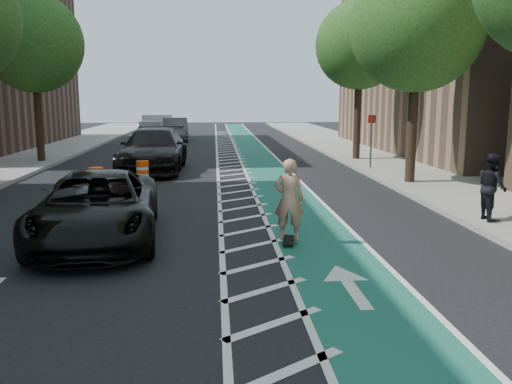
{
  "coord_description": "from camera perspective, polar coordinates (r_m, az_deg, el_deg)",
  "views": [
    {
      "loc": [
        0.68,
        -11.56,
        3.25
      ],
      "look_at": [
        1.61,
        0.66,
        1.1
      ],
      "focal_mm": 38.0,
      "sensor_mm": 36.0,
      "label": 1
    }
  ],
  "objects": [
    {
      "name": "skateboard",
      "position": [
        12.2,
        3.44,
        -5.09
      ],
      "size": [
        0.37,
        0.84,
        0.11
      ],
      "rotation": [
        0.0,
        0.0,
        -0.18
      ],
      "color": "black",
      "rests_on": "ground"
    },
    {
      "name": "sign_post",
      "position": [
        24.62,
        12.03,
        5.32
      ],
      "size": [
        0.35,
        0.08,
        2.47
      ],
      "color": "#4C4C4C",
      "rests_on": "ground"
    },
    {
      "name": "barrel_b",
      "position": [
        21.43,
        -11.83,
        2.08
      ],
      "size": [
        0.61,
        0.61,
        0.83
      ],
      "color": "#F54C0C",
      "rests_on": "ground"
    },
    {
      "name": "ground",
      "position": [
        12.02,
        -7.47,
        -5.81
      ],
      "size": [
        120.0,
        120.0,
        0.0
      ],
      "primitive_type": "plane",
      "color": "black",
      "rests_on": "ground"
    },
    {
      "name": "barrel_a",
      "position": [
        19.67,
        -16.45,
        1.21
      ],
      "size": [
        0.62,
        0.62,
        0.84
      ],
      "color": "#FB540D",
      "rests_on": "ground"
    },
    {
      "name": "bike_lane",
      "position": [
        21.92,
        1.77,
        1.44
      ],
      "size": [
        2.0,
        90.0,
        0.01
      ],
      "primitive_type": "cube",
      "color": "#1C624D",
      "rests_on": "ground"
    },
    {
      "name": "suv_far",
      "position": [
        24.48,
        -10.72,
        4.38
      ],
      "size": [
        2.78,
        6.56,
        1.89
      ],
      "primitive_type": "imported",
      "rotation": [
        0.0,
        0.0,
        -0.02
      ],
      "color": "black",
      "rests_on": "ground"
    },
    {
      "name": "sidewalk_right",
      "position": [
        23.51,
        17.73,
        1.72
      ],
      "size": [
        5.0,
        90.0,
        0.15
      ],
      "primitive_type": "cube",
      "color": "gray",
      "rests_on": "ground"
    },
    {
      "name": "curb_right",
      "position": [
        22.7,
        11.99,
        1.71
      ],
      "size": [
        0.12,
        90.0,
        0.16
      ],
      "primitive_type": "cube",
      "color": "gray",
      "rests_on": "ground"
    },
    {
      "name": "car_silver",
      "position": [
        35.82,
        -11.34,
        5.63
      ],
      "size": [
        1.9,
        4.03,
        1.33
      ],
      "primitive_type": "imported",
      "rotation": [
        0.0,
        0.0,
        0.09
      ],
      "color": "gray",
      "rests_on": "ground"
    },
    {
      "name": "tree_r_c",
      "position": [
        21.0,
        16.48,
        16.46
      ],
      "size": [
        4.2,
        4.2,
        7.9
      ],
      "color": "#382619",
      "rests_on": "ground"
    },
    {
      "name": "pedestrian",
      "position": [
        15.01,
        23.6,
        0.52
      ],
      "size": [
        0.66,
        0.84,
        1.71
      ],
      "primitive_type": "imported",
      "rotation": [
        0.0,
        0.0,
        1.55
      ],
      "color": "black",
      "rests_on": "sidewalk_right"
    },
    {
      "name": "curb_left",
      "position": [
        23.12,
        -23.85,
        1.22
      ],
      "size": [
        0.12,
        90.0,
        0.16
      ],
      "primitive_type": "cube",
      "color": "gray",
      "rests_on": "ground"
    },
    {
      "name": "tree_l_d",
      "position": [
        28.97,
        -22.29,
        14.23
      ],
      "size": [
        4.2,
        4.2,
        7.9
      ],
      "color": "#382619",
      "rests_on": "ground"
    },
    {
      "name": "car_grey",
      "position": [
        41.27,
        -8.51,
        6.53
      ],
      "size": [
        2.21,
        5.35,
        1.72
      ],
      "primitive_type": "imported",
      "rotation": [
        0.0,
        0.0,
        0.08
      ],
      "color": "#515055",
      "rests_on": "ground"
    },
    {
      "name": "barrel_c",
      "position": [
        26.39,
        -11.06,
        3.65
      ],
      "size": [
        0.68,
        0.68,
        0.92
      ],
      "color": "#FA590D",
      "rests_on": "ground"
    },
    {
      "name": "skateboarder",
      "position": [
        11.99,
        3.49,
        -0.78
      ],
      "size": [
        0.73,
        0.55,
        1.82
      ],
      "primitive_type": "imported",
      "rotation": [
        0.0,
        0.0,
        2.97
      ],
      "color": "tan",
      "rests_on": "skateboard"
    },
    {
      "name": "box_truck",
      "position": [
        46.25,
        -10.44,
        6.79
      ],
      "size": [
        2.33,
        4.49,
        1.8
      ],
      "rotation": [
        0.0,
        0.0,
        -0.1
      ],
      "color": "silver",
      "rests_on": "ground"
    },
    {
      "name": "tree_r_d",
      "position": [
        28.6,
        10.64,
        14.85
      ],
      "size": [
        4.2,
        4.2,
        7.9
      ],
      "color": "#382619",
      "rests_on": "ground"
    },
    {
      "name": "suv_near",
      "position": [
        12.78,
        -16.37,
        -1.58
      ],
      "size": [
        3.1,
        5.85,
        1.57
      ],
      "primitive_type": "imported",
      "rotation": [
        0.0,
        0.0,
        0.09
      ],
      "color": "black",
      "rests_on": "ground"
    },
    {
      "name": "buffer_strip",
      "position": [
        21.81,
        -2.15,
        1.39
      ],
      "size": [
        1.4,
        90.0,
        0.01
      ],
      "primitive_type": "cube",
      "color": "silver",
      "rests_on": "ground"
    }
  ]
}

